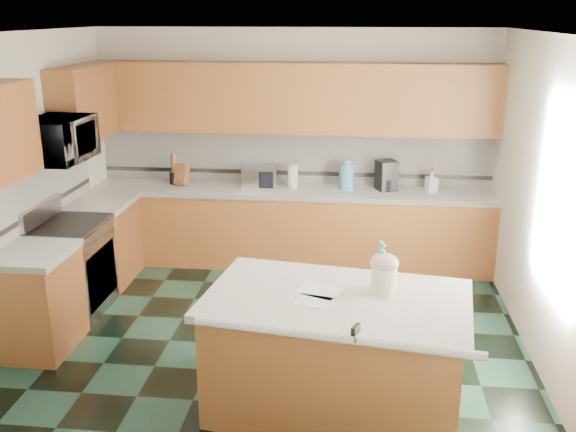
# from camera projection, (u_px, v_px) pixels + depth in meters

# --- Properties ---
(floor) EXTENTS (4.60, 4.60, 0.00)m
(floor) POSITION_uv_depth(u_px,v_px,m) (267.00, 346.00, 5.75)
(floor) COLOR black
(floor) RESTS_ON ground
(ceiling) EXTENTS (4.60, 4.60, 0.00)m
(ceiling) POSITION_uv_depth(u_px,v_px,m) (264.00, 34.00, 4.93)
(ceiling) COLOR white
(ceiling) RESTS_ON ground
(wall_back) EXTENTS (4.60, 0.04, 2.70)m
(wall_back) POSITION_uv_depth(u_px,v_px,m) (294.00, 146.00, 7.54)
(wall_back) COLOR white
(wall_back) RESTS_ON ground
(wall_front) EXTENTS (4.60, 0.04, 2.70)m
(wall_front) POSITION_uv_depth(u_px,v_px,m) (197.00, 334.00, 3.14)
(wall_front) COLOR white
(wall_front) RESTS_ON ground
(wall_left) EXTENTS (0.04, 4.60, 2.70)m
(wall_left) POSITION_uv_depth(u_px,v_px,m) (2.00, 193.00, 5.59)
(wall_left) COLOR white
(wall_left) RESTS_ON ground
(wall_right) EXTENTS (0.04, 4.60, 2.70)m
(wall_right) POSITION_uv_depth(u_px,v_px,m) (554.00, 211.00, 5.10)
(wall_right) COLOR white
(wall_right) RESTS_ON ground
(back_base_cab) EXTENTS (4.60, 0.60, 0.86)m
(back_base_cab) POSITION_uv_depth(u_px,v_px,m) (291.00, 229.00, 7.51)
(back_base_cab) COLOR #482512
(back_base_cab) RESTS_ON ground
(back_countertop) EXTENTS (4.60, 0.64, 0.06)m
(back_countertop) POSITION_uv_depth(u_px,v_px,m) (291.00, 191.00, 7.37)
(back_countertop) COLOR white
(back_countertop) RESTS_ON back_base_cab
(back_upper_cab) EXTENTS (4.60, 0.33, 0.78)m
(back_upper_cab) POSITION_uv_depth(u_px,v_px,m) (292.00, 98.00, 7.18)
(back_upper_cab) COLOR #482512
(back_upper_cab) RESTS_ON wall_back
(back_backsplash) EXTENTS (4.60, 0.02, 0.63)m
(back_backsplash) POSITION_uv_depth(u_px,v_px,m) (294.00, 157.00, 7.54)
(back_backsplash) COLOR silver
(back_backsplash) RESTS_ON back_countertop
(back_accent_band) EXTENTS (4.60, 0.01, 0.05)m
(back_accent_band) POSITION_uv_depth(u_px,v_px,m) (293.00, 173.00, 7.60)
(back_accent_band) COLOR black
(back_accent_band) RESTS_ON back_countertop
(left_base_cab_rear) EXTENTS (0.60, 0.82, 0.86)m
(left_base_cab_rear) POSITION_uv_depth(u_px,v_px,m) (104.00, 243.00, 7.05)
(left_base_cab_rear) COLOR #482512
(left_base_cab_rear) RESTS_ON ground
(left_counter_rear) EXTENTS (0.64, 0.82, 0.06)m
(left_counter_rear) POSITION_uv_depth(u_px,v_px,m) (100.00, 203.00, 6.91)
(left_counter_rear) COLOR white
(left_counter_rear) RESTS_ON left_base_cab_rear
(left_base_cab_front) EXTENTS (0.60, 0.72, 0.86)m
(left_base_cab_front) POSITION_uv_depth(u_px,v_px,m) (36.00, 303.00, 5.60)
(left_base_cab_front) COLOR #482512
(left_base_cab_front) RESTS_ON ground
(left_counter_front) EXTENTS (0.64, 0.72, 0.06)m
(left_counter_front) POSITION_uv_depth(u_px,v_px,m) (30.00, 254.00, 5.46)
(left_counter_front) COLOR white
(left_counter_front) RESTS_ON left_base_cab_front
(left_backsplash) EXTENTS (0.02, 2.30, 0.63)m
(left_backsplash) POSITION_uv_depth(u_px,v_px,m) (38.00, 190.00, 6.14)
(left_backsplash) COLOR silver
(left_backsplash) RESTS_ON wall_left
(left_accent_band) EXTENTS (0.01, 2.30, 0.05)m
(left_accent_band) POSITION_uv_depth(u_px,v_px,m) (41.00, 209.00, 6.20)
(left_accent_band) COLOR black
(left_accent_band) RESTS_ON wall_left
(left_upper_cab_rear) EXTENTS (0.33, 1.09, 0.78)m
(left_upper_cab_rear) POSITION_uv_depth(u_px,v_px,m) (84.00, 104.00, 6.74)
(left_upper_cab_rear) COLOR #482512
(left_upper_cab_rear) RESTS_ON wall_left
(range_body) EXTENTS (0.60, 0.76, 0.88)m
(range_body) POSITION_uv_depth(u_px,v_px,m) (73.00, 270.00, 6.30)
(range_body) COLOR #B7B7BC
(range_body) RESTS_ON ground
(range_oven_door) EXTENTS (0.02, 0.68, 0.55)m
(range_oven_door) POSITION_uv_depth(u_px,v_px,m) (101.00, 275.00, 6.28)
(range_oven_door) COLOR black
(range_oven_door) RESTS_ON range_body
(range_cooktop) EXTENTS (0.62, 0.78, 0.04)m
(range_cooktop) POSITION_uv_depth(u_px,v_px,m) (68.00, 226.00, 6.16)
(range_cooktop) COLOR black
(range_cooktop) RESTS_ON range_body
(range_handle) EXTENTS (0.02, 0.66, 0.02)m
(range_handle) POSITION_uv_depth(u_px,v_px,m) (101.00, 239.00, 6.16)
(range_handle) COLOR #B7B7BC
(range_handle) RESTS_ON range_body
(range_backguard) EXTENTS (0.06, 0.76, 0.18)m
(range_backguard) POSITION_uv_depth(u_px,v_px,m) (41.00, 213.00, 6.15)
(range_backguard) COLOR #B7B7BC
(range_backguard) RESTS_ON range_body
(microwave) EXTENTS (0.50, 0.73, 0.41)m
(microwave) POSITION_uv_depth(u_px,v_px,m) (58.00, 140.00, 5.91)
(microwave) COLOR #B7B7BC
(microwave) RESTS_ON wall_left
(island_base) EXTENTS (1.90, 1.26, 0.86)m
(island_base) POSITION_uv_depth(u_px,v_px,m) (336.00, 357.00, 4.73)
(island_base) COLOR #482512
(island_base) RESTS_ON ground
(island_top) EXTENTS (2.01, 1.37, 0.06)m
(island_top) POSITION_uv_depth(u_px,v_px,m) (337.00, 300.00, 4.59)
(island_top) COLOR white
(island_top) RESTS_ON island_base
(island_bullnose) EXTENTS (1.86, 0.33, 0.06)m
(island_bullnose) POSITION_uv_depth(u_px,v_px,m) (334.00, 338.00, 4.06)
(island_bullnose) COLOR white
(island_bullnose) RESTS_ON island_base
(treat_jar) EXTENTS (0.23, 0.23, 0.20)m
(treat_jar) POSITION_uv_depth(u_px,v_px,m) (384.00, 279.00, 4.62)
(treat_jar) COLOR #EFE6CF
(treat_jar) RESTS_ON island_top
(treat_jar_lid) EXTENTS (0.21, 0.21, 0.13)m
(treat_jar_lid) POSITION_uv_depth(u_px,v_px,m) (384.00, 263.00, 4.58)
(treat_jar_lid) COLOR #D3A6AA
(treat_jar_lid) RESTS_ON treat_jar
(treat_jar_knob) EXTENTS (0.07, 0.02, 0.02)m
(treat_jar_knob) POSITION_uv_depth(u_px,v_px,m) (385.00, 257.00, 4.57)
(treat_jar_knob) COLOR tan
(treat_jar_knob) RESTS_ON treat_jar_lid
(treat_jar_knob_end_l) EXTENTS (0.04, 0.04, 0.04)m
(treat_jar_knob_end_l) POSITION_uv_depth(u_px,v_px,m) (380.00, 257.00, 4.57)
(treat_jar_knob_end_l) COLOR tan
(treat_jar_knob_end_l) RESTS_ON treat_jar_lid
(treat_jar_knob_end_r) EXTENTS (0.04, 0.04, 0.04)m
(treat_jar_knob_end_r) POSITION_uv_depth(u_px,v_px,m) (390.00, 257.00, 4.57)
(treat_jar_knob_end_r) COLOR tan
(treat_jar_knob_end_r) RESTS_ON treat_jar_lid
(soap_bottle_island) EXTENTS (0.17, 0.17, 0.37)m
(soap_bottle_island) POSITION_uv_depth(u_px,v_px,m) (381.00, 266.00, 4.64)
(soap_bottle_island) COLOR #3FB0BF
(soap_bottle_island) RESTS_ON island_top
(paper_sheet_a) EXTENTS (0.30, 0.25, 0.00)m
(paper_sheet_a) POSITION_uv_depth(u_px,v_px,m) (314.00, 301.00, 4.50)
(paper_sheet_a) COLOR white
(paper_sheet_a) RESTS_ON island_top
(paper_sheet_b) EXTENTS (0.38, 0.34, 0.00)m
(paper_sheet_b) POSITION_uv_depth(u_px,v_px,m) (318.00, 291.00, 4.67)
(paper_sheet_b) COLOR white
(paper_sheet_b) RESTS_ON island_top
(clamp_body) EXTENTS (0.06, 0.10, 0.09)m
(clamp_body) POSITION_uv_depth(u_px,v_px,m) (356.00, 332.00, 4.05)
(clamp_body) COLOR black
(clamp_body) RESTS_ON island_top
(clamp_handle) EXTENTS (0.02, 0.07, 0.02)m
(clamp_handle) POSITION_uv_depth(u_px,v_px,m) (356.00, 339.00, 4.00)
(clamp_handle) COLOR black
(clamp_handle) RESTS_ON island_top
(knife_block) EXTENTS (0.18, 0.21, 0.27)m
(knife_block) POSITION_uv_depth(u_px,v_px,m) (182.00, 174.00, 7.51)
(knife_block) COLOR #472814
(knife_block) RESTS_ON back_countertop
(utensil_crock) EXTENTS (0.12, 0.12, 0.15)m
(utensil_crock) POSITION_uv_depth(u_px,v_px,m) (175.00, 178.00, 7.57)
(utensil_crock) COLOR black
(utensil_crock) RESTS_ON back_countertop
(utensil_bundle) EXTENTS (0.07, 0.07, 0.22)m
(utensil_bundle) POSITION_uv_depth(u_px,v_px,m) (174.00, 162.00, 7.51)
(utensil_bundle) COLOR #472814
(utensil_bundle) RESTS_ON utensil_crock
(toaster_oven) EXTENTS (0.43, 0.32, 0.23)m
(toaster_oven) POSITION_uv_depth(u_px,v_px,m) (259.00, 177.00, 7.42)
(toaster_oven) COLOR #B7B7BC
(toaster_oven) RESTS_ON back_countertop
(toaster_oven_door) EXTENTS (0.36, 0.01, 0.19)m
(toaster_oven_door) POSITION_uv_depth(u_px,v_px,m) (257.00, 180.00, 7.29)
(toaster_oven_door) COLOR black
(toaster_oven_door) RESTS_ON toaster_oven
(paper_towel) EXTENTS (0.12, 0.12, 0.26)m
(paper_towel) POSITION_uv_depth(u_px,v_px,m) (293.00, 176.00, 7.42)
(paper_towel) COLOR white
(paper_towel) RESTS_ON back_countertop
(paper_towel_base) EXTENTS (0.18, 0.18, 0.01)m
(paper_towel_base) POSITION_uv_depth(u_px,v_px,m) (293.00, 186.00, 7.46)
(paper_towel_base) COLOR #B7B7BC
(paper_towel_base) RESTS_ON back_countertop
(water_jug) EXTENTS (0.18, 0.18, 0.30)m
(water_jug) POSITION_uv_depth(u_px,v_px,m) (347.00, 176.00, 7.31)
(water_jug) COLOR #5293B2
(water_jug) RESTS_ON back_countertop
(water_jug_neck) EXTENTS (0.09, 0.09, 0.04)m
(water_jug_neck) POSITION_uv_depth(u_px,v_px,m) (347.00, 162.00, 7.26)
(water_jug_neck) COLOR #5293B2
(water_jug_neck) RESTS_ON water_jug
(coffee_maker) EXTENTS (0.27, 0.28, 0.34)m
(coffee_maker) POSITION_uv_depth(u_px,v_px,m) (386.00, 175.00, 7.28)
(coffee_maker) COLOR black
(coffee_maker) RESTS_ON back_countertop
(coffee_carafe) EXTENTS (0.14, 0.14, 0.14)m
(coffee_carafe) POSITION_uv_depth(u_px,v_px,m) (386.00, 185.00, 7.26)
(coffee_carafe) COLOR black
(coffee_carafe) RESTS_ON back_countertop
(soap_bottle_back) EXTENTS (0.15, 0.15, 0.25)m
(soap_bottle_back) POSITION_uv_depth(u_px,v_px,m) (432.00, 181.00, 7.21)
(soap_bottle_back) COLOR white
(soap_bottle_back) RESTS_ON back_countertop
(soap_back_cap) EXTENTS (0.02, 0.02, 0.03)m
(soap_back_cap) POSITION_uv_depth(u_px,v_px,m) (432.00, 169.00, 7.16)
(soap_back_cap) COLOR red
(soap_back_cap) RESTS_ON soap_bottle_back
(window_light_proxy) EXTENTS (0.02, 1.40, 1.10)m
(window_light_proxy) POSITION_uv_depth(u_px,v_px,m) (560.00, 200.00, 4.86)
(window_light_proxy) COLOR white
(window_light_proxy) RESTS_ON wall_right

